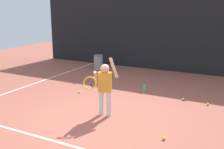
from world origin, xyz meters
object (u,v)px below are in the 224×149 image
(tennis_ball_5, at_px, (79,92))
(tennis_ball_6, at_px, (208,104))
(tennis_ball_0, at_px, (183,99))
(tennis_ball_2, at_px, (164,138))
(water_bottle, at_px, (144,88))
(tennis_player, at_px, (104,85))
(ball_hopper, at_px, (98,62))

(tennis_ball_5, xyz_separation_m, tennis_ball_6, (3.47, 0.67, 0.00))
(tennis_ball_5, bearing_deg, tennis_ball_0, 15.42)
(tennis_ball_0, bearing_deg, tennis_ball_2, -85.12)
(tennis_ball_0, xyz_separation_m, tennis_ball_6, (0.66, -0.11, 0.00))
(water_bottle, relative_size, tennis_ball_0, 3.33)
(water_bottle, relative_size, tennis_ball_2, 3.33)
(tennis_player, xyz_separation_m, ball_hopper, (-2.56, 4.13, -0.44))
(tennis_ball_0, xyz_separation_m, tennis_ball_5, (-2.81, -0.78, 0.00))
(tennis_ball_0, height_order, tennis_ball_2, same)
(tennis_player, distance_m, tennis_ball_0, 2.43)
(tennis_player, bearing_deg, tennis_ball_0, 32.33)
(ball_hopper, xyz_separation_m, tennis_ball_5, (1.10, -3.00, -0.26))
(tennis_ball_2, relative_size, tennis_ball_6, 1.00)
(tennis_ball_5, bearing_deg, water_bottle, 31.00)
(ball_hopper, relative_size, tennis_ball_0, 8.52)
(tennis_player, height_order, tennis_ball_2, tennis_player)
(ball_hopper, height_order, tennis_ball_5, ball_hopper)
(ball_hopper, distance_m, tennis_ball_5, 3.21)
(tennis_player, bearing_deg, ball_hopper, 99.62)
(tennis_ball_2, bearing_deg, tennis_ball_6, 78.97)
(tennis_ball_2, distance_m, tennis_ball_6, 2.35)
(tennis_ball_2, bearing_deg, water_bottle, 117.94)
(water_bottle, relative_size, tennis_ball_6, 3.33)
(tennis_ball_0, relative_size, tennis_ball_5, 1.00)
(water_bottle, distance_m, tennis_ball_6, 1.86)
(ball_hopper, bearing_deg, tennis_ball_0, -29.65)
(tennis_player, relative_size, tennis_ball_5, 20.46)
(tennis_player, bearing_deg, tennis_ball_6, 19.53)
(tennis_player, bearing_deg, tennis_ball_5, 120.20)
(tennis_ball_2, height_order, tennis_ball_6, same)
(water_bottle, xyz_separation_m, tennis_ball_2, (1.39, -2.62, -0.08))
(tennis_ball_0, bearing_deg, water_bottle, 170.22)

